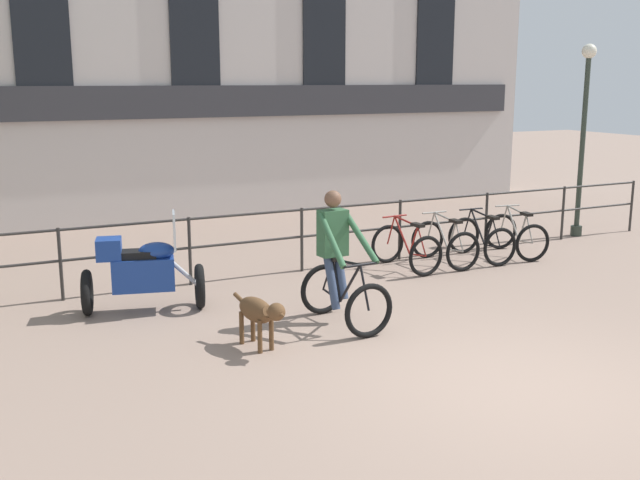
{
  "coord_description": "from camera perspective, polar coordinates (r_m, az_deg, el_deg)",
  "views": [
    {
      "loc": [
        -5.0,
        -5.58,
        3.07
      ],
      "look_at": [
        -0.83,
        2.86,
        1.05
      ],
      "focal_mm": 42.0,
      "sensor_mm": 36.0,
      "label": 1
    }
  ],
  "objects": [
    {
      "name": "parked_bicycle_mid_right",
      "position": [
        13.27,
        12.2,
        0.04
      ],
      "size": [
        0.71,
        1.14,
        0.86
      ],
      "rotation": [
        0.0,
        0.0,
        3.1
      ],
      "color": "black",
      "rests_on": "ground_plane"
    },
    {
      "name": "street_lamp",
      "position": [
        15.65,
        19.44,
        7.95
      ],
      "size": [
        0.28,
        0.28,
        3.75
      ],
      "color": "#2D382D",
      "rests_on": "ground_plane"
    },
    {
      "name": "parked_bicycle_mid_left",
      "position": [
        12.81,
        9.49,
        -0.28
      ],
      "size": [
        0.68,
        1.12,
        0.86
      ],
      "rotation": [
        0.0,
        0.0,
        3.12
      ],
      "color": "black",
      "rests_on": "ground_plane"
    },
    {
      "name": "building_facade",
      "position": [
        17.35,
        -9.87,
        15.58
      ],
      "size": [
        18.0,
        0.72,
        8.39
      ],
      "color": "beige",
      "rests_on": "ground_plane"
    },
    {
      "name": "parked_motorcycle",
      "position": [
        10.29,
        -13.39,
        -2.33
      ],
      "size": [
        1.7,
        0.99,
        1.35
      ],
      "rotation": [
        0.0,
        0.0,
        1.32
      ],
      "color": "black",
      "rests_on": "ground_plane"
    },
    {
      "name": "canal_railing",
      "position": [
        12.12,
        -1.4,
        0.86
      ],
      "size": [
        15.05,
        0.05,
        1.05
      ],
      "color": "#2D2B28",
      "rests_on": "ground_plane"
    },
    {
      "name": "parked_bicycle_near_lamp",
      "position": [
        12.38,
        6.59,
        -0.63
      ],
      "size": [
        0.73,
        1.15,
        0.86
      ],
      "rotation": [
        0.0,
        0.0,
        3.21
      ],
      "color": "black",
      "rests_on": "ground_plane"
    },
    {
      "name": "cyclist_with_bike",
      "position": [
        9.53,
        1.49,
        -1.9
      ],
      "size": [
        0.75,
        1.21,
        1.7
      ],
      "rotation": [
        0.0,
        0.0,
        0.06
      ],
      "color": "black",
      "rests_on": "ground_plane"
    },
    {
      "name": "ground_plane",
      "position": [
        8.1,
        14.62,
        -10.58
      ],
      "size": [
        60.0,
        60.0,
        0.0
      ],
      "primitive_type": "plane",
      "color": "gray"
    },
    {
      "name": "parked_bicycle_far_end",
      "position": [
        13.76,
        14.72,
        0.33
      ],
      "size": [
        0.83,
        1.2,
        0.86
      ],
      "rotation": [
        0.0,
        0.0,
        2.98
      ],
      "color": "black",
      "rests_on": "ground_plane"
    },
    {
      "name": "dog",
      "position": [
        8.7,
        -4.62,
        -5.49
      ],
      "size": [
        0.37,
        1.03,
        0.64
      ],
      "rotation": [
        0.0,
        0.0,
        0.21
      ],
      "color": "brown",
      "rests_on": "ground_plane"
    }
  ]
}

